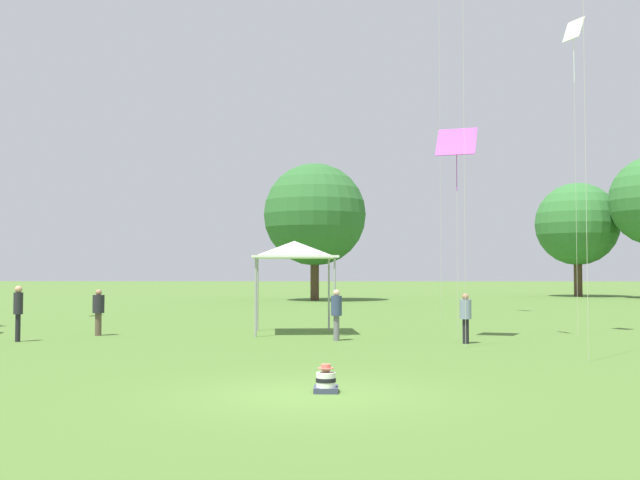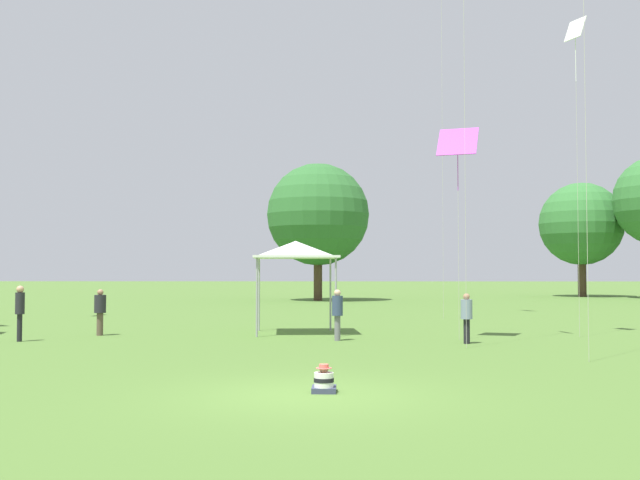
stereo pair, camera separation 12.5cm
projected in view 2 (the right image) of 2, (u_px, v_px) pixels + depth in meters
ground_plane at (306, 395)px, 13.25m from camera, size 300.00×300.00×0.00m
seated_toddler at (324, 382)px, 13.56m from camera, size 0.45×0.56×0.53m
person_standing_0 at (467, 314)px, 22.72m from camera, size 0.49×0.49×1.53m
person_standing_1 at (20, 307)px, 23.43m from camera, size 0.40×0.40×1.75m
person_standing_2 at (337, 310)px, 23.70m from camera, size 0.41×0.41×1.62m
person_standing_3 at (100, 308)px, 25.63m from camera, size 0.56×0.56×1.58m
canopy_tent at (296, 250)px, 26.54m from camera, size 3.18×3.18×3.28m
kite_4 at (575, 44)px, 25.43m from camera, size 0.61×0.84×10.81m
kite_5 at (458, 144)px, 24.25m from camera, size 1.46×1.17×6.91m
distant_tree_0 at (318, 215)px, 56.34m from camera, size 7.70×7.70×10.33m
distant_tree_2 at (581, 224)px, 64.93m from camera, size 7.17×7.17×9.91m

